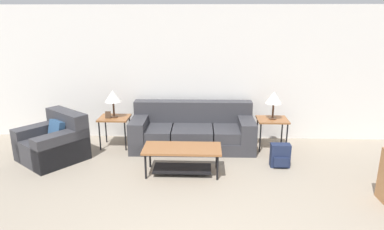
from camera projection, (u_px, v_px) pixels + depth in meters
The scene contains 10 objects.
wall_back at pixel (209, 74), 6.68m from camera, with size 9.00×0.06×2.60m.
couch at pixel (193, 132), 6.43m from camera, with size 2.27×0.97×0.82m.
armchair at pixel (54, 143), 5.88m from camera, with size 1.32×1.31×0.80m.
coffee_table at pixel (182, 154), 5.32m from camera, with size 1.21×0.54×0.43m.
side_table_left at pixel (114, 120), 6.39m from camera, with size 0.55×0.48×0.58m.
side_table_right at pixel (272, 122), 6.28m from camera, with size 0.55×0.48×0.58m.
table_lamp_left at pixel (113, 97), 6.26m from camera, with size 0.30×0.30×0.51m.
table_lamp_right at pixel (274, 98), 6.16m from camera, with size 0.30×0.30×0.51m.
backpack at pixel (280, 156), 5.60m from camera, with size 0.31×0.24×0.39m.
picture_frame at pixel (108, 115), 6.29m from camera, with size 0.10×0.04×0.13m.
Camera 1 is at (-0.07, -2.51, 2.40)m, focal length 32.00 mm.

